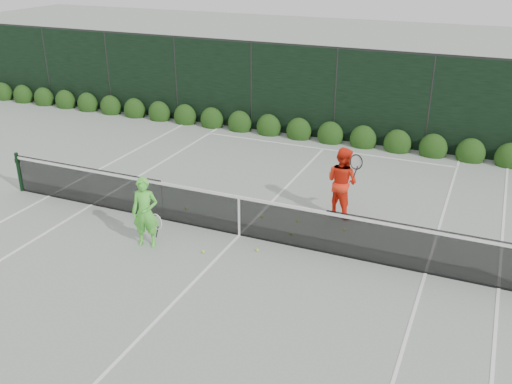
% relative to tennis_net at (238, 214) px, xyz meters
% --- Properties ---
extents(ground, '(80.00, 80.00, 0.00)m').
position_rel_tennis_net_xyz_m(ground, '(0.02, 0.00, -0.53)').
color(ground, gray).
rests_on(ground, ground).
extents(tennis_net, '(12.90, 0.10, 1.07)m').
position_rel_tennis_net_xyz_m(tennis_net, '(0.00, 0.00, 0.00)').
color(tennis_net, black).
rests_on(tennis_net, ground).
extents(player_woman, '(0.68, 0.53, 1.58)m').
position_rel_tennis_net_xyz_m(player_woman, '(-1.64, -1.19, 0.26)').
color(player_woman, '#57DA40').
rests_on(player_woman, ground).
extents(player_man, '(1.03, 0.94, 1.72)m').
position_rel_tennis_net_xyz_m(player_man, '(1.82, 1.96, 0.33)').
color(player_man, '#FF2F15').
rests_on(player_man, ground).
extents(court_lines, '(11.03, 23.83, 0.01)m').
position_rel_tennis_net_xyz_m(court_lines, '(0.02, 0.00, -0.53)').
color(court_lines, white).
rests_on(court_lines, ground).
extents(windscreen_fence, '(32.00, 21.07, 3.06)m').
position_rel_tennis_net_xyz_m(windscreen_fence, '(0.02, -2.71, 0.98)').
color(windscreen_fence, black).
rests_on(windscreen_fence, ground).
extents(hedge_row, '(31.66, 0.65, 0.94)m').
position_rel_tennis_net_xyz_m(hedge_row, '(0.02, 7.15, -0.30)').
color(hedge_row, '#13330D').
rests_on(hedge_row, ground).
extents(tennis_balls, '(3.99, 2.26, 0.07)m').
position_rel_tennis_net_xyz_m(tennis_balls, '(0.43, 0.42, -0.50)').
color(tennis_balls, '#C2E833').
rests_on(tennis_balls, ground).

